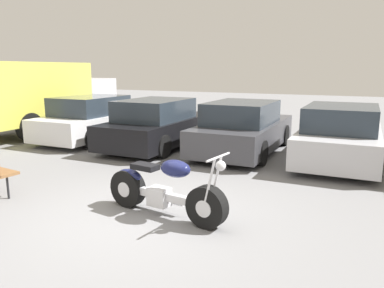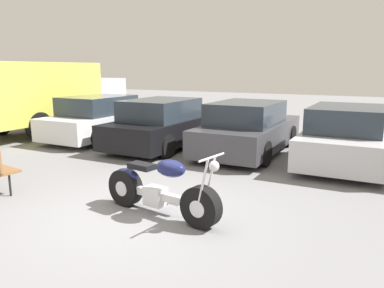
{
  "view_description": "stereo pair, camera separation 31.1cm",
  "coord_description": "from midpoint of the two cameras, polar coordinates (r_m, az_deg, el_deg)",
  "views": [
    {
      "loc": [
        3.18,
        -4.75,
        2.31
      ],
      "look_at": [
        0.12,
        1.79,
        0.85
      ],
      "focal_mm": 35.0,
      "sensor_mm": 36.0,
      "label": 1
    },
    {
      "loc": [
        3.46,
        -4.61,
        2.31
      ],
      "look_at": [
        0.12,
        1.79,
        0.85
      ],
      "focal_mm": 35.0,
      "sensor_mm": 36.0,
      "label": 2
    }
  ],
  "objects": [
    {
      "name": "ground_plane",
      "position": [
        6.18,
        -9.68,
        -10.67
      ],
      "size": [
        60.0,
        60.0,
        0.0
      ],
      "primitive_type": "plane",
      "color": "slate"
    },
    {
      "name": "motorcycle",
      "position": [
        5.98,
        -5.88,
        -7.03
      ],
      "size": [
        2.21,
        0.78,
        1.11
      ],
      "color": "black",
      "rests_on": "ground_plane"
    },
    {
      "name": "parked_car_white",
      "position": [
        12.84,
        -15.28,
        3.67
      ],
      "size": [
        1.92,
        4.35,
        1.43
      ],
      "color": "white",
      "rests_on": "ground_plane"
    },
    {
      "name": "parked_car_black",
      "position": [
        11.24,
        -5.91,
        2.95
      ],
      "size": [
        1.92,
        4.35,
        1.43
      ],
      "color": "black",
      "rests_on": "ground_plane"
    },
    {
      "name": "parked_car_dark_grey",
      "position": [
        10.5,
        6.99,
        2.33
      ],
      "size": [
        1.92,
        4.35,
        1.43
      ],
      "color": "#3D3D42",
      "rests_on": "ground_plane"
    },
    {
      "name": "parked_car_silver",
      "position": [
        10.02,
        20.86,
        1.23
      ],
      "size": [
        1.92,
        4.35,
        1.43
      ],
      "color": "#BCBCC1",
      "rests_on": "ground_plane"
    },
    {
      "name": "delivery_truck",
      "position": [
        14.68,
        -23.11,
        7.02
      ],
      "size": [
        2.22,
        6.27,
        2.52
      ],
      "color": "#CCC64C",
      "rests_on": "ground_plane"
    }
  ]
}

